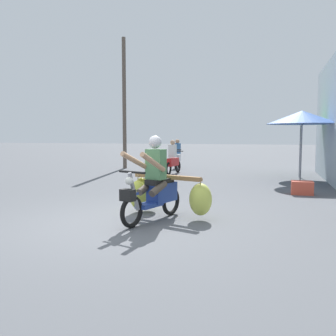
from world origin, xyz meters
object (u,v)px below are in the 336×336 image
(motorbike_distant_ahead_left, at_px, (177,156))
(market_umbrella_near_shop, at_px, (302,117))
(motorbike_main_loaded, at_px, (158,190))
(motorbike_distant_ahead_right, at_px, (173,160))
(market_umbrella_further_along, at_px, (301,118))
(produce_crate, at_px, (302,188))
(utility_pole, at_px, (124,104))

(motorbike_distant_ahead_left, height_order, market_umbrella_near_shop, market_umbrella_near_shop)
(motorbike_main_loaded, relative_size, motorbike_distant_ahead_right, 1.20)
(motorbike_distant_ahead_right, distance_m, market_umbrella_further_along, 5.19)
(motorbike_distant_ahead_left, height_order, market_umbrella_further_along, market_umbrella_further_along)
(produce_crate, height_order, utility_pole, utility_pole)
(motorbike_main_loaded, height_order, utility_pole, utility_pole)
(motorbike_main_loaded, height_order, market_umbrella_further_along, market_umbrella_further_along)
(market_umbrella_further_along, bearing_deg, utility_pole, 168.21)
(market_umbrella_near_shop, xyz_separation_m, market_umbrella_further_along, (0.07, 1.56, 0.06))
(motorbike_distant_ahead_left, bearing_deg, produce_crate, -51.68)
(motorbike_distant_ahead_right, distance_m, market_umbrella_near_shop, 5.27)
(motorbike_main_loaded, height_order, motorbike_distant_ahead_left, motorbike_main_loaded)
(motorbike_distant_ahead_left, xyz_separation_m, market_umbrella_near_shop, (5.36, -4.01, 1.61))
(motorbike_distant_ahead_left, xyz_separation_m, market_umbrella_further_along, (5.43, -2.45, 1.67))
(market_umbrella_further_along, bearing_deg, market_umbrella_near_shop, -92.55)
(market_umbrella_further_along, height_order, utility_pole, utility_pole)
(market_umbrella_near_shop, xyz_separation_m, utility_pole, (-7.77, 3.19, 0.90))
(market_umbrella_near_shop, bearing_deg, produce_crate, -92.65)
(motorbike_distant_ahead_right, bearing_deg, market_umbrella_near_shop, -15.27)
(motorbike_distant_ahead_right, bearing_deg, produce_crate, -39.90)
(motorbike_distant_ahead_left, bearing_deg, motorbike_main_loaded, -77.06)
(motorbike_distant_ahead_right, distance_m, produce_crate, 6.16)
(motorbike_distant_ahead_right, bearing_deg, utility_pole, 147.41)
(motorbike_distant_ahead_left, distance_m, market_umbrella_near_shop, 6.89)
(market_umbrella_further_along, relative_size, produce_crate, 4.44)
(market_umbrella_near_shop, height_order, produce_crate, market_umbrella_near_shop)
(utility_pole, bearing_deg, motorbike_main_loaded, -63.24)
(motorbike_main_loaded, distance_m, utility_pole, 10.88)
(motorbike_main_loaded, xyz_separation_m, produce_crate, (2.89, 3.63, -0.34))
(market_umbrella_near_shop, distance_m, utility_pole, 8.45)
(motorbike_main_loaded, bearing_deg, utility_pole, 116.76)
(utility_pole, bearing_deg, market_umbrella_further_along, -11.79)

